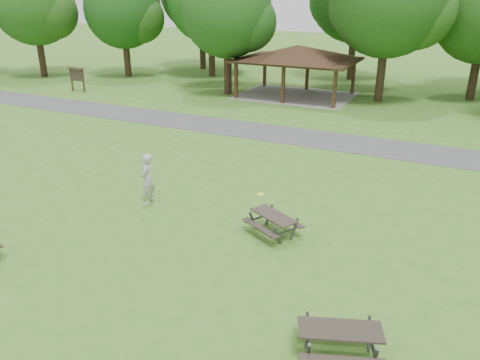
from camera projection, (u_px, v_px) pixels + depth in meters
name	position (u px, v px, depth m)	size (l,w,h in m)	color
ground	(152.00, 260.00, 14.01)	(160.00, 160.00, 0.00)	#3C6F1F
asphalt_path	(303.00, 137.00, 25.68)	(120.00, 3.20, 0.02)	#454547
pavilion	(297.00, 55.00, 34.47)	(8.60, 7.01, 3.76)	#342013
notice_board	(77.00, 75.00, 36.59)	(1.60, 0.30, 1.88)	#3B2315
tree_row_a	(35.00, 6.00, 41.31)	(7.56, 7.20, 9.97)	black
tree_row_b	(124.00, 12.00, 41.58)	(7.14, 6.80, 9.28)	black
tree_row_c	(212.00, 1.00, 41.34)	(8.19, 7.80, 10.67)	black
tree_row_d	(228.00, 15.00, 34.20)	(6.93, 6.60, 9.27)	black
tree_row_e	(391.00, 1.00, 31.46)	(8.40, 8.00, 11.02)	black
picnic_table_middle	(273.00, 219.00, 15.31)	(2.10, 1.96, 0.72)	#2F2722
picnic_table_far	(340.00, 336.00, 10.11)	(2.19, 1.98, 0.78)	black
frisbee_in_flight	(260.00, 194.00, 14.61)	(0.27, 0.27, 0.02)	yellow
frisbee_thrower	(147.00, 179.00, 17.44)	(0.70, 0.46, 1.93)	#AFAFB2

